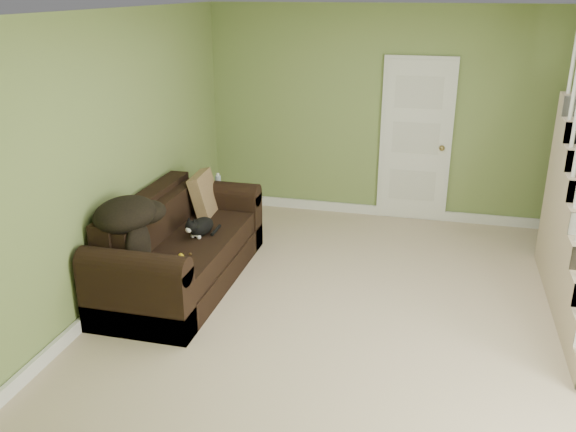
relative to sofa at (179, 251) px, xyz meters
The scene contains 14 objects.
floor 2.07m from the sofa, ahead, with size 5.00×5.50×0.01m, color #C2A98C.
ceiling 3.05m from the sofa, ahead, with size 5.00×5.50×0.01m, color white.
wall_back 3.29m from the sofa, 50.14° to the left, with size 5.00×0.04×2.60m, color olive.
wall_front 3.81m from the sofa, 56.78° to the right, with size 5.00×0.04×2.60m, color olive.
wall_left 1.13m from the sofa, 145.38° to the right, with size 0.04×5.50×2.60m, color olive.
baseboard_back 3.14m from the sofa, 49.79° to the left, with size 5.00×0.04×0.12m, color white.
baseboard_left 0.62m from the sofa, 143.63° to the right, with size 0.04×5.50×0.12m, color white.
door 3.25m from the sofa, 48.25° to the left, with size 0.86×0.12×2.02m.
sofa is the anchor object (origin of this frame).
side_table 1.22m from the sofa, 93.89° to the left, with size 0.59×0.59×0.78m.
cat 0.32m from the sofa, 26.25° to the left, with size 0.25×0.49×0.23m.
banana 0.59m from the sofa, 63.21° to the right, with size 0.06×0.20×0.06m, color yellow.
throw_pillow 0.81m from the sofa, 90.37° to the left, with size 0.12×0.48×0.48m, color #4D381E.
throw_blanket 0.84m from the sofa, 110.77° to the right, with size 0.50×0.66×0.27m, color black.
Camera 1 is at (0.37, -4.73, 2.78)m, focal length 38.00 mm.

